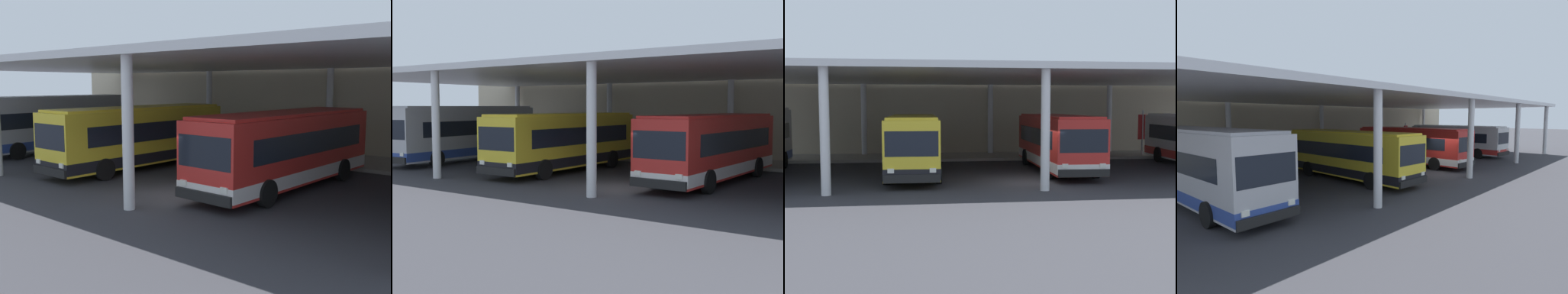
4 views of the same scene
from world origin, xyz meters
TOP-DOWN VIEW (x-y plane):
  - ground_plane at (0.00, 0.00)m, footprint 200.00×200.00m
  - platform_kerb at (0.00, 11.75)m, footprint 42.00×4.50m
  - station_building_facade at (0.00, 15.00)m, footprint 48.00×1.60m
  - canopy_shelter at (0.00, 5.50)m, footprint 40.00×17.00m
  - bus_nearest_bay at (-14.36, 3.89)m, footprint 3.08×11.43m
  - bus_second_bay at (-5.69, 3.27)m, footprint 2.80×10.55m
  - bus_middle_bay at (2.39, 4.05)m, footprint 2.96×10.61m
  - bench_waiting at (-5.33, 11.82)m, footprint 1.80×0.45m

SIDE VIEW (x-z plane):
  - ground_plane at x=0.00m, z-range 0.00..0.00m
  - platform_kerb at x=0.00m, z-range 0.00..0.18m
  - bench_waiting at x=-5.33m, z-range 0.20..1.12m
  - bus_second_bay at x=-5.69m, z-range 0.07..3.24m
  - bus_middle_bay at x=2.39m, z-range 0.07..3.24m
  - bus_nearest_bay at x=-14.36m, z-range 0.06..3.63m
  - station_building_facade at x=0.00m, z-range 0.00..7.02m
  - canopy_shelter at x=0.00m, z-range 2.52..8.07m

